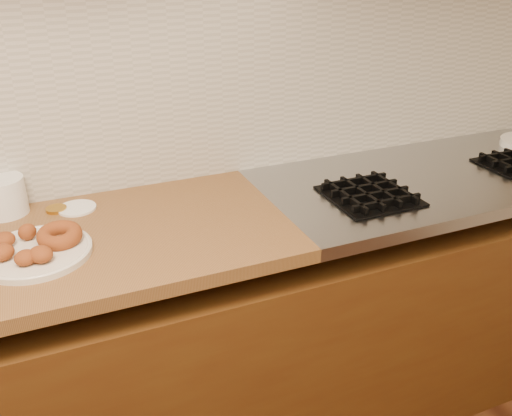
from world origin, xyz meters
The scene contains 11 objects.
wall_back centered at (0.00, 2.00, 1.35)m, with size 4.00×0.02×2.70m, color tan.
base_cabinet centered at (0.00, 1.69, 0.39)m, with size 3.60×0.60×0.77m, color #4E2E0F.
stovetop centered at (1.15, 1.69, 0.88)m, with size 1.30×0.62×0.04m, color #9EA0A5.
backsplash centered at (0.00, 1.99, 1.20)m, with size 3.60×0.02×0.60m, color #BAB5A9.
burner_grates centered at (1.13, 1.61, 0.91)m, with size 0.91×0.26×0.03m.
donut_plate centered at (-0.18, 1.64, 0.91)m, with size 0.28×0.28×0.02m, color silver.
ring_donut centered at (-0.12, 1.66, 0.94)m, with size 0.12×0.12×0.04m, color brown.
fried_dough_chunks centered at (-0.22, 1.63, 0.94)m, with size 0.16×0.20×0.05m.
plastic_tub centered at (-0.25, 1.93, 0.96)m, with size 0.13×0.13×0.11m, color white.
tub_lid centered at (-0.06, 1.88, 0.90)m, with size 0.11×0.11×0.01m, color white.
brass_jar_lid centered at (-0.12, 1.89, 0.91)m, with size 0.06×0.06×0.01m, color #B38228.
Camera 1 is at (-0.13, 0.32, 1.61)m, focal length 38.00 mm.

